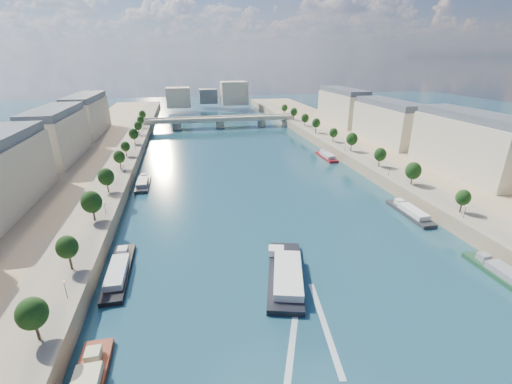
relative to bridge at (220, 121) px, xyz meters
name	(u,v)px	position (x,y,z in m)	size (l,w,h in m)	color
ground	(254,184)	(0.00, -126.37, -5.08)	(700.00, 700.00, 0.00)	#0D333D
quay_left	(68,192)	(-72.00, -126.37, -2.58)	(44.00, 520.00, 5.00)	#9E8460
quay_right	(408,168)	(72.00, -126.37, -2.58)	(44.00, 520.00, 5.00)	#9E8460
pave_left	(109,182)	(-57.00, -126.37, -0.03)	(14.00, 520.00, 0.10)	gray
pave_right	(379,164)	(57.00, -126.37, -0.03)	(14.00, 520.00, 0.10)	gray
trees_left	(113,167)	(-55.00, -124.37, 5.39)	(4.80, 268.80, 8.26)	#382B1E
trees_right	(365,147)	(55.00, -116.37, 5.39)	(4.80, 268.80, 8.26)	#382B1E
lamps_left	(116,184)	(-52.50, -136.37, 2.70)	(0.36, 200.36, 4.28)	black
lamps_right	(365,156)	(52.50, -121.37, 2.70)	(0.36, 200.36, 4.28)	black
buildings_left	(33,150)	(-85.00, -114.37, 11.37)	(16.00, 226.00, 23.20)	#BCAC90
buildings_right	(421,131)	(85.00, -114.37, 11.37)	(16.00, 226.00, 23.20)	#BCAC90
skyline	(212,95)	(3.19, 93.15, 9.57)	(79.00, 42.00, 22.00)	#BCAC90
bridge	(220,121)	(0.00, 0.00, 0.00)	(112.00, 12.00, 8.15)	#C1B79E
tour_barge	(285,274)	(-5.85, -192.02, -4.03)	(15.24, 28.90, 3.79)	black
wake	(309,327)	(-5.85, -208.62, -5.06)	(14.60, 25.87, 0.04)	silver
moored_barges_left	(112,297)	(-45.50, -192.15, -4.24)	(5.00, 148.59, 3.60)	#1C273E
moored_barges_right	(434,229)	(45.50, -178.90, -4.24)	(5.00, 163.09, 3.60)	black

